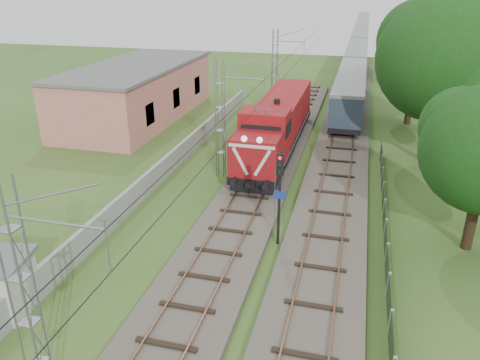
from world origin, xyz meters
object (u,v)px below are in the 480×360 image
(coach_rake, at_px, (360,39))
(relay_hut, at_px, (1,285))
(signal_post, at_px, (280,183))
(locomotive, at_px, (277,124))

(coach_rake, bearing_deg, relay_hut, -98.90)
(signal_post, bearing_deg, relay_hut, -141.31)
(signal_post, height_order, relay_hut, signal_post)
(locomotive, xyz_separation_m, coach_rake, (5.00, 57.28, 0.05))
(signal_post, bearing_deg, locomotive, 100.61)
(locomotive, xyz_separation_m, relay_hut, (-7.40, -21.92, -1.07))
(coach_rake, distance_m, signal_post, 71.24)
(locomotive, relative_size, coach_rake, 0.17)
(coach_rake, relative_size, relay_hut, 37.37)
(locomotive, distance_m, relay_hut, 23.16)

